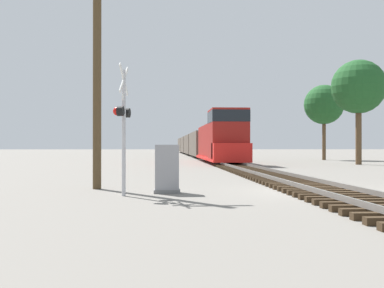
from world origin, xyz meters
The scene contains 8 objects.
ground_plane centered at (0.00, 0.00, 0.00)m, with size 400.00×400.00×0.00m, color slate.
rail_track_bed centered at (0.00, 0.00, 0.14)m, with size 2.60×160.00×0.31m.
freight_train centered at (0.00, 56.45, 1.81)m, with size 2.95×79.78×4.48m.
crossing_signal_near centered at (-6.45, -0.80, 2.40)m, with size 0.49×1.01×4.07m.
relay_cabinet centered at (-5.08, 0.01, 0.78)m, with size 0.86×0.61×1.59m.
utility_pole centered at (-7.58, 1.55, 4.29)m, with size 1.80×0.30×8.34m.
tree_far_right centered at (11.07, 21.53, 6.44)m, with size 4.47×4.47×8.73m.
tree_mid_background centered at (12.69, 33.93, 6.13)m, with size 4.38×4.38×8.36m.
Camera 1 is at (-5.23, -14.80, 1.54)m, focal length 42.00 mm.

